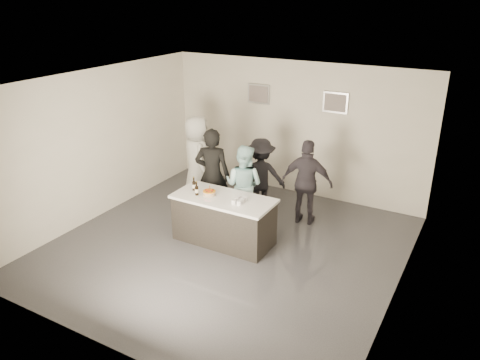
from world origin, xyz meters
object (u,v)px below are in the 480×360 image
at_px(person_guest_right, 307,182).
at_px(bar_counter, 224,220).
at_px(beer_bottle_b, 197,188).
at_px(person_guest_left, 197,159).
at_px(person_main_blue, 244,185).
at_px(person_guest_back, 260,176).
at_px(cake, 209,193).
at_px(person_main_black, 212,175).
at_px(beer_bottle_a, 194,184).

bearing_deg(person_guest_right, bar_counter, 47.34).
distance_m(beer_bottle_b, person_guest_left, 1.85).
height_order(person_main_blue, person_guest_back, person_main_blue).
relative_size(person_guest_left, person_guest_back, 1.19).
relative_size(bar_counter, person_main_blue, 1.13).
bearing_deg(person_guest_back, person_main_blue, 57.17).
bearing_deg(cake, bar_counter, 6.32).
height_order(person_main_black, person_guest_left, person_main_black).
xyz_separation_m(bar_counter, person_guest_right, (1.02, 1.48, 0.42)).
xyz_separation_m(beer_bottle_b, person_guest_left, (-1.03, 1.54, -0.08)).
bearing_deg(person_main_blue, person_guest_right, -151.81).
bearing_deg(person_main_black, bar_counter, 114.02).
bearing_deg(person_guest_back, beer_bottle_a, 37.70).
bearing_deg(person_guest_right, person_main_blue, 22.38).
height_order(person_main_black, person_guest_back, person_main_black).
xyz_separation_m(cake, person_guest_back, (0.28, 1.52, -0.13)).
relative_size(person_main_black, person_main_blue, 1.17).
distance_m(person_main_black, person_guest_back, 1.04).
xyz_separation_m(person_main_blue, person_guest_right, (1.07, 0.63, 0.05)).
bearing_deg(person_guest_left, cake, 175.39).
bearing_deg(person_guest_back, beer_bottle_b, 44.99).
bearing_deg(bar_counter, beer_bottle_b, -163.37).
xyz_separation_m(bar_counter, person_main_blue, (-0.05, 0.85, 0.37)).
bearing_deg(person_guest_right, beer_bottle_a, 33.26).
xyz_separation_m(bar_counter, person_main_black, (-0.69, 0.72, 0.51)).
bearing_deg(cake, person_main_blue, 75.27).
relative_size(bar_counter, beer_bottle_a, 7.15).
bearing_deg(beer_bottle_b, person_main_black, 103.66).
height_order(cake, person_guest_right, person_guest_right).
relative_size(cake, person_guest_right, 0.14).
xyz_separation_m(beer_bottle_a, person_main_blue, (0.60, 0.84, -0.21)).
xyz_separation_m(person_main_black, person_guest_left, (-0.82, 0.68, -0.01)).
bearing_deg(person_guest_back, bar_counter, 61.50).
xyz_separation_m(beer_bottle_a, person_guest_back, (0.64, 1.48, -0.23)).
distance_m(beer_bottle_a, person_main_black, 0.71).
bearing_deg(beer_bottle_a, person_main_blue, 54.57).
height_order(bar_counter, person_guest_left, person_guest_left).
xyz_separation_m(person_main_black, person_guest_right, (1.71, 0.77, -0.09)).
bearing_deg(beer_bottle_b, beer_bottle_a, 137.09).
relative_size(cake, person_main_black, 0.12).
relative_size(beer_bottle_a, person_guest_back, 0.16).
xyz_separation_m(person_main_blue, person_guest_back, (0.05, 0.64, -0.02)).
bearing_deg(beer_bottle_a, person_guest_right, 41.39).
distance_m(beer_bottle_b, person_main_blue, 1.11).
height_order(person_guest_right, person_guest_back, person_guest_right).
relative_size(cake, person_guest_back, 0.15).
height_order(beer_bottle_a, person_main_blue, person_main_blue).
height_order(bar_counter, person_guest_back, person_guest_back).
xyz_separation_m(beer_bottle_a, beer_bottle_b, (0.17, -0.16, 0.00)).
distance_m(beer_bottle_b, person_main_black, 0.89).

